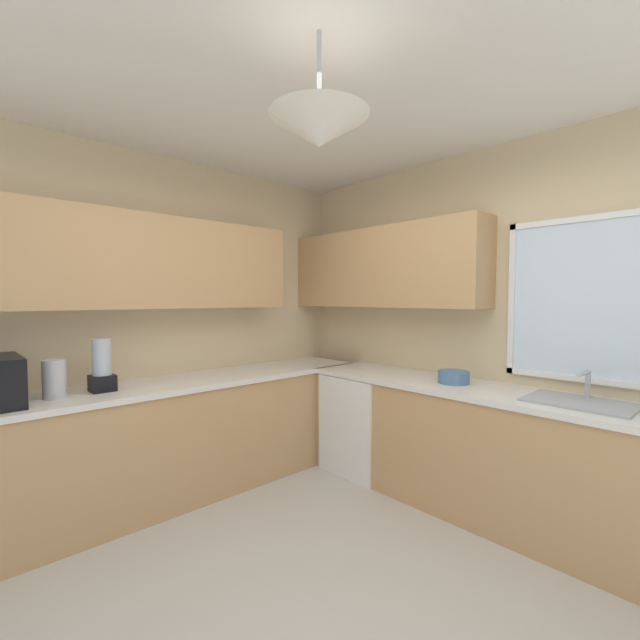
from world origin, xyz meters
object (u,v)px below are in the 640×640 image
at_px(dishwasher, 366,422).
at_px(kettle, 54,379).
at_px(sink_assembly, 580,402).
at_px(bowl, 454,377).
at_px(blender_appliance, 102,368).

height_order(dishwasher, kettle, kettle).
bearing_deg(dishwasher, kettle, -105.83).
bearing_deg(sink_assembly, kettle, -135.04).
distance_m(bowl, blender_appliance, 2.50).
relative_size(kettle, bowl, 1.08).
bearing_deg(dishwasher, sink_assembly, 1.27).
distance_m(sink_assembly, blender_appliance, 3.07).
relative_size(bowl, blender_appliance, 0.64).
xyz_separation_m(kettle, bowl, (1.47, 2.29, -0.08)).
bearing_deg(dishwasher, blender_appliance, -108.48).
distance_m(kettle, sink_assembly, 3.25).
xyz_separation_m(dishwasher, sink_assembly, (1.66, 0.04, 0.48)).
bearing_deg(sink_assembly, blender_appliance, -139.04).
bearing_deg(bowl, sink_assembly, 0.47).
height_order(kettle, blender_appliance, blender_appliance).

